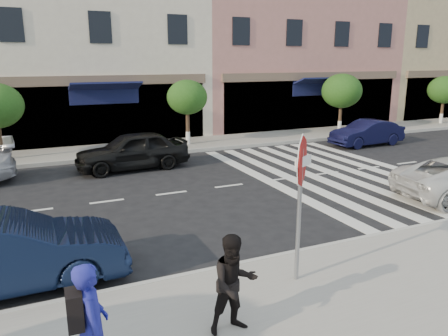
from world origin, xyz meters
TOP-DOWN VIEW (x-y plane):
  - ground at (0.00, 0.00)m, footprint 120.00×120.00m
  - sidewalk_near at (0.00, -3.75)m, footprint 60.00×4.50m
  - sidewalk_far at (0.00, 11.00)m, footprint 60.00×3.00m
  - building_centre at (-0.50, 17.00)m, footprint 11.00×9.00m
  - building_east_mid at (11.50, 17.00)m, footprint 13.00×9.00m
  - building_east_far at (24.00, 17.00)m, footprint 12.00×9.00m
  - street_tree_c at (3.00, 10.80)m, footprint 1.90×1.90m
  - street_tree_ea at (12.00, 10.80)m, footprint 2.20×2.20m
  - street_tree_eb at (20.00, 10.80)m, footprint 2.00×2.00m
  - stop_sign at (0.35, -2.52)m, footprint 0.89×0.43m
  - photographer at (-3.44, -3.77)m, footprint 0.42×0.62m
  - walker at (-1.38, -3.46)m, footprint 0.75×0.58m
  - car_near_mid at (-4.57, -0.44)m, footprint 4.36×1.53m
  - car_far_mid at (-0.39, 7.60)m, footprint 4.34×1.96m
  - car_far_right at (11.08, 7.60)m, footprint 3.80×1.43m

SIDE VIEW (x-z plane):
  - ground at x=0.00m, z-range 0.00..0.00m
  - sidewalk_near at x=0.00m, z-range 0.00..0.15m
  - sidewalk_far at x=0.00m, z-range 0.00..0.15m
  - car_far_right at x=11.08m, z-range 0.00..1.24m
  - car_near_mid at x=-4.57m, z-range 0.00..1.43m
  - car_far_mid at x=-0.39m, z-range 0.00..1.45m
  - walker at x=-1.38m, z-range 0.15..1.68m
  - photographer at x=-3.44m, z-range 0.15..1.81m
  - stop_sign at x=0.35m, z-range 0.75..3.48m
  - street_tree_eb at x=20.00m, z-range 0.75..3.69m
  - street_tree_c at x=3.00m, z-range 0.84..3.87m
  - street_tree_ea at x=12.00m, z-range 0.80..3.99m
  - building_centre at x=-0.50m, z-range 0.00..11.00m
  - building_east_far at x=24.00m, z-range 0.00..12.00m
  - building_east_mid at x=11.50m, z-range 0.00..13.00m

